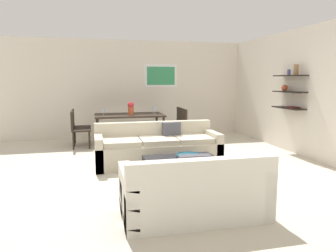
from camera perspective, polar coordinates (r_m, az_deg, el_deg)
ground_plane at (r=5.99m, az=-0.11°, el=-7.40°), size 18.00×18.00×0.00m
back_wall_unit at (r=9.29m, az=-3.30°, el=6.62°), size 8.40×0.09×2.70m
right_wall_shelf_unit at (r=7.59m, az=21.71°, el=5.66°), size 0.34×8.20×2.70m
sofa_beige at (r=6.22m, az=-1.88°, el=-4.06°), size 2.35×0.90×0.78m
loveseat_white at (r=3.90m, az=4.57°, el=-11.61°), size 1.69×0.90×0.78m
coffee_table at (r=5.08m, az=2.66°, el=-8.07°), size 1.15×0.93×0.38m
decorative_bowl at (r=5.03m, az=3.64°, el=-5.44°), size 0.40×0.40×0.09m
candle_jar at (r=5.00m, az=6.35°, el=-5.71°), size 0.08×0.08×0.07m
dining_table at (r=8.13m, az=-6.89°, el=1.58°), size 1.70×0.99×0.75m
dining_chair_right_far at (r=8.60m, az=1.31°, el=0.82°), size 0.44×0.44×0.88m
dining_chair_left_far at (r=8.33m, az=-15.66°, el=0.27°), size 0.44×0.44×0.88m
dining_chair_left_near at (r=7.89m, az=-15.78°, el=-0.17°), size 0.44×0.44×0.88m
dining_chair_right_near at (r=8.17m, az=2.10°, el=0.43°), size 0.44×0.44×0.88m
wine_glass_right_far at (r=8.33m, az=-2.59°, el=3.06°), size 0.07×0.07×0.17m
wine_glass_right_near at (r=8.09m, az=-2.27°, el=3.01°), size 0.06×0.06×0.18m
wine_glass_left_near at (r=7.95m, az=-11.43°, el=2.63°), size 0.07×0.07×0.17m
centerpiece_vase at (r=8.06m, az=-6.61°, el=3.23°), size 0.16×0.16×0.32m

